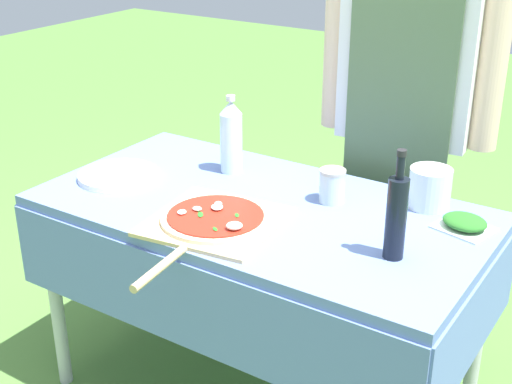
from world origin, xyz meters
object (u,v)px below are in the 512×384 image
at_px(water_bottle, 231,136).
at_px(plate_stack, 118,175).
at_px(sauce_jar, 332,188).
at_px(herb_container, 465,223).
at_px(prep_table, 260,230).
at_px(pizza_on_peel, 214,221).
at_px(person_cook, 407,96).
at_px(oil_bottle, 396,216).
at_px(mixing_tub, 430,188).

distance_m(water_bottle, plate_stack, 0.41).
bearing_deg(sauce_jar, herb_container, 5.38).
xyz_separation_m(prep_table, herb_container, (0.59, 0.18, 0.11)).
bearing_deg(sauce_jar, prep_table, -140.71).
bearing_deg(prep_table, pizza_on_peel, -100.60).
bearing_deg(plate_stack, herb_container, 13.43).
xyz_separation_m(person_cook, oil_bottle, (0.26, -0.68, -0.12)).
distance_m(prep_table, water_bottle, 0.37).
bearing_deg(person_cook, prep_table, 63.75).
bearing_deg(plate_stack, person_cook, 42.10).
relative_size(pizza_on_peel, plate_stack, 2.28).
bearing_deg(oil_bottle, water_bottle, 159.60).
relative_size(pizza_on_peel, herb_container, 3.43).
xyz_separation_m(pizza_on_peel, plate_stack, (-0.49, 0.11, -0.00)).
height_order(water_bottle, herb_container, water_bottle).
bearing_deg(water_bottle, sauce_jar, -5.03).
bearing_deg(mixing_tub, person_cook, 124.49).
bearing_deg(herb_container, pizza_on_peel, -148.86).
height_order(prep_table, pizza_on_peel, pizza_on_peel).
height_order(prep_table, sauce_jar, sauce_jar).
bearing_deg(oil_bottle, pizza_on_peel, -168.13).
xyz_separation_m(pizza_on_peel, mixing_tub, (0.49, 0.47, 0.05)).
relative_size(prep_table, water_bottle, 5.21).
xyz_separation_m(person_cook, herb_container, (0.37, -0.41, -0.23)).
height_order(oil_bottle, plate_stack, oil_bottle).
height_order(prep_table, oil_bottle, oil_bottle).
relative_size(person_cook, oil_bottle, 5.48).
height_order(person_cook, sauce_jar, person_cook).
bearing_deg(person_cook, water_bottle, 36.53).
bearing_deg(pizza_on_peel, herb_container, 24.29).
height_order(person_cook, pizza_on_peel, person_cook).
bearing_deg(plate_stack, prep_table, 8.97).
xyz_separation_m(herb_container, sauce_jar, (-0.42, -0.04, 0.03)).
bearing_deg(oil_bottle, plate_stack, 179.78).
bearing_deg(water_bottle, mixing_tub, 7.97).
bearing_deg(water_bottle, oil_bottle, -20.40).
relative_size(oil_bottle, mixing_tub, 2.36).
xyz_separation_m(pizza_on_peel, water_bottle, (-0.20, 0.38, 0.12)).
distance_m(herb_container, plate_stack, 1.15).
distance_m(person_cook, mixing_tub, 0.43).
xyz_separation_m(water_bottle, plate_stack, (-0.29, -0.26, -0.12)).
bearing_deg(herb_container, plate_stack, -166.57).
xyz_separation_m(person_cook, water_bottle, (-0.46, -0.42, -0.12)).
xyz_separation_m(oil_bottle, herb_container, (0.11, 0.27, -0.10)).
distance_m(herb_container, mixing_tub, 0.18).
bearing_deg(plate_stack, pizza_on_peel, -13.09).
bearing_deg(plate_stack, sauce_jar, 17.98).
relative_size(pizza_on_peel, water_bottle, 2.29).
bearing_deg(person_cook, herb_container, 126.11).
relative_size(prep_table, mixing_tub, 10.87).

